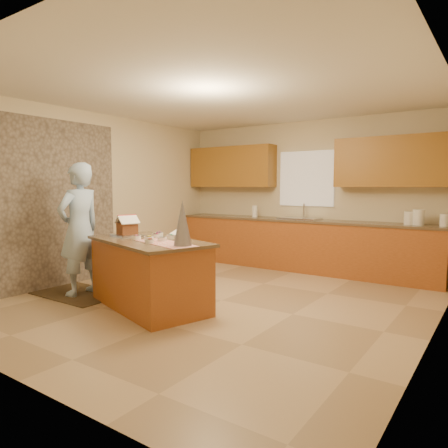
# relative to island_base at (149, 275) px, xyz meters

# --- Properties ---
(floor) EXTENTS (5.50, 5.50, 0.00)m
(floor) POSITION_rel_island_base_xyz_m (0.58, 0.75, -0.41)
(floor) COLOR tan
(floor) RESTS_ON ground
(ceiling) EXTENTS (5.50, 5.50, 0.00)m
(ceiling) POSITION_rel_island_base_xyz_m (0.58, 0.75, 2.29)
(ceiling) COLOR silver
(ceiling) RESTS_ON floor
(wall_back) EXTENTS (5.50, 5.50, 0.00)m
(wall_back) POSITION_rel_island_base_xyz_m (0.58, 3.50, 0.94)
(wall_back) COLOR beige
(wall_back) RESTS_ON floor
(wall_front) EXTENTS (5.50, 5.50, 0.00)m
(wall_front) POSITION_rel_island_base_xyz_m (0.58, -2.00, 0.94)
(wall_front) COLOR beige
(wall_front) RESTS_ON floor
(wall_left) EXTENTS (5.50, 5.50, 0.00)m
(wall_left) POSITION_rel_island_base_xyz_m (-1.92, 0.75, 0.94)
(wall_left) COLOR beige
(wall_left) RESTS_ON floor
(wall_right) EXTENTS (5.50, 5.50, 0.00)m
(wall_right) POSITION_rel_island_base_xyz_m (3.08, 0.75, 0.94)
(wall_right) COLOR beige
(wall_right) RESTS_ON floor
(stone_accent) EXTENTS (0.00, 2.50, 2.50)m
(stone_accent) POSITION_rel_island_base_xyz_m (-1.90, -0.05, 0.84)
(stone_accent) COLOR gray
(stone_accent) RESTS_ON wall_left
(window_curtain) EXTENTS (1.05, 0.03, 1.00)m
(window_curtain) POSITION_rel_island_base_xyz_m (0.58, 3.47, 1.24)
(window_curtain) COLOR white
(window_curtain) RESTS_ON wall_back
(back_counter_base) EXTENTS (4.80, 0.60, 0.88)m
(back_counter_base) POSITION_rel_island_base_xyz_m (0.58, 3.20, 0.03)
(back_counter_base) COLOR #9F5121
(back_counter_base) RESTS_ON floor
(back_counter_top) EXTENTS (4.85, 0.63, 0.04)m
(back_counter_top) POSITION_rel_island_base_xyz_m (0.58, 3.20, 0.49)
(back_counter_top) COLOR brown
(back_counter_top) RESTS_ON back_counter_base
(upper_cabinet_left) EXTENTS (1.85, 0.35, 0.80)m
(upper_cabinet_left) POSITION_rel_island_base_xyz_m (-0.97, 3.32, 1.49)
(upper_cabinet_left) COLOR #9E6021
(upper_cabinet_left) RESTS_ON wall_back
(upper_cabinet_right) EXTENTS (1.85, 0.35, 0.80)m
(upper_cabinet_right) POSITION_rel_island_base_xyz_m (2.13, 3.32, 1.49)
(upper_cabinet_right) COLOR #9E6021
(upper_cabinet_right) RESTS_ON wall_back
(sink) EXTENTS (0.70, 0.45, 0.12)m
(sink) POSITION_rel_island_base_xyz_m (0.58, 3.20, 0.48)
(sink) COLOR silver
(sink) RESTS_ON back_counter_top
(faucet) EXTENTS (0.03, 0.03, 0.28)m
(faucet) POSITION_rel_island_base_xyz_m (0.58, 3.38, 0.65)
(faucet) COLOR silver
(faucet) RESTS_ON back_counter_top
(island_base) EXTENTS (1.84, 1.30, 0.81)m
(island_base) POSITION_rel_island_base_xyz_m (0.00, 0.00, 0.00)
(island_base) COLOR #9F5121
(island_base) RESTS_ON floor
(island_top) EXTENTS (1.93, 1.39, 0.04)m
(island_top) POSITION_rel_island_base_xyz_m (-0.00, 0.00, 0.43)
(island_top) COLOR brown
(island_top) RESTS_ON island_base
(table_runner) EXTENTS (0.98, 0.60, 0.01)m
(table_runner) POSITION_rel_island_base_xyz_m (0.40, -0.13, 0.45)
(table_runner) COLOR #AE190C
(table_runner) RESTS_ON island_top
(baking_tray) EXTENTS (0.50, 0.43, 0.02)m
(baking_tray) POSITION_rel_island_base_xyz_m (-0.50, 0.11, 0.46)
(baking_tray) COLOR silver
(baking_tray) RESTS_ON island_top
(cookbook) EXTENTS (0.24, 0.21, 0.09)m
(cookbook) POSITION_rel_island_base_xyz_m (0.24, 0.29, 0.53)
(cookbook) COLOR white
(cookbook) RESTS_ON island_top
(tinsel_tree) EXTENTS (0.26, 0.26, 0.51)m
(tinsel_tree) POSITION_rel_island_base_xyz_m (0.70, -0.17, 0.70)
(tinsel_tree) COLOR #A5A3AF
(tinsel_tree) RESTS_ON island_top
(rug) EXTENTS (1.24, 0.81, 0.01)m
(rug) POSITION_rel_island_base_xyz_m (-1.25, -0.12, -0.40)
(rug) COLOR black
(rug) RESTS_ON floor
(boy) EXTENTS (0.47, 0.69, 1.82)m
(boy) POSITION_rel_island_base_xyz_m (-1.20, -0.12, 0.52)
(boy) COLOR #A5C4EA
(boy) RESTS_ON rug
(canister_a) EXTENTS (0.15, 0.15, 0.20)m
(canister_a) POSITION_rel_island_base_xyz_m (2.40, 3.20, 0.61)
(canister_a) COLOR white
(canister_a) RESTS_ON back_counter_top
(canister_b) EXTENTS (0.17, 0.17, 0.24)m
(canister_b) POSITION_rel_island_base_xyz_m (2.53, 3.20, 0.63)
(canister_b) COLOR white
(canister_b) RESTS_ON back_counter_top
(canister_c) EXTENTS (0.13, 0.13, 0.18)m
(canister_c) POSITION_rel_island_base_xyz_m (2.89, 3.20, 0.60)
(canister_c) COLOR white
(canister_c) RESTS_ON back_counter_top
(paper_towel) EXTENTS (0.10, 0.10, 0.22)m
(paper_towel) POSITION_rel_island_base_xyz_m (-0.36, 3.20, 0.62)
(paper_towel) COLOR white
(paper_towel) RESTS_ON back_counter_top
(gingerbread_house) EXTENTS (0.32, 0.32, 0.26)m
(gingerbread_house) POSITION_rel_island_base_xyz_m (-0.50, 0.11, 0.57)
(gingerbread_house) COLOR brown
(gingerbread_house) RESTS_ON baking_tray
(candy_bowls) EXTENTS (0.74, 0.68, 0.05)m
(candy_bowls) POSITION_rel_island_base_xyz_m (0.12, 0.05, 0.47)
(candy_bowls) COLOR purple
(candy_bowls) RESTS_ON island_top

